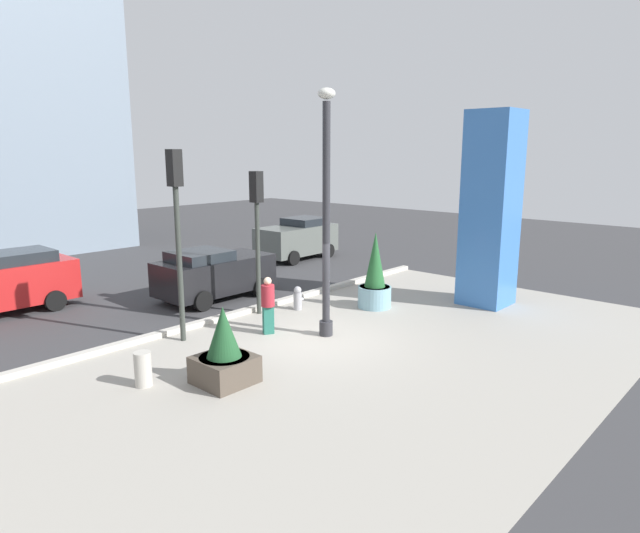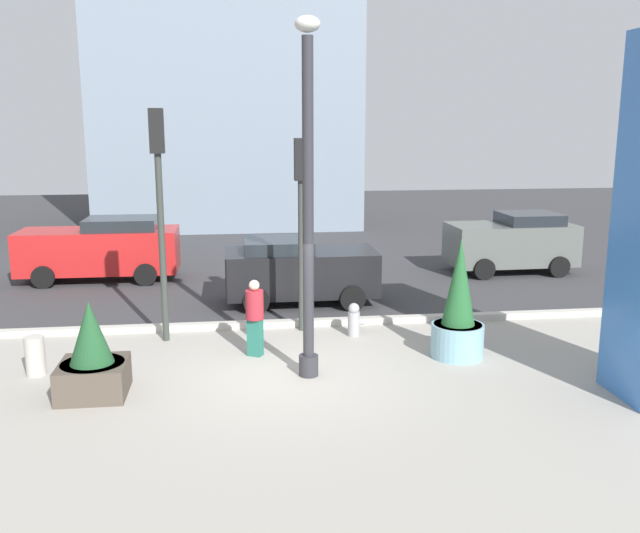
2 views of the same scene
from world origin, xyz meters
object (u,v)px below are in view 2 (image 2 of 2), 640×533
(car_far_lane, at_px, (299,270))
(traffic_light_corner, at_px, (301,202))
(potted_plant_mid_plaza, at_px, (458,312))
(lamp_post, at_px, (308,210))
(concrete_bollard, at_px, (35,356))
(car_intersection, at_px, (512,242))
(pedestrian_crossing, at_px, (255,314))
(car_passing_lane, at_px, (102,249))
(fire_hydrant, at_px, (354,320))
(traffic_light_far_side, at_px, (159,188))
(potted_plant_near_left, at_px, (92,359))

(car_far_lane, bearing_deg, traffic_light_corner, -93.98)
(potted_plant_mid_plaza, xyz_separation_m, car_far_lane, (-2.73, 4.62, -0.06))
(lamp_post, relative_size, concrete_bollard, 8.50)
(traffic_light_corner, relative_size, car_intersection, 1.11)
(potted_plant_mid_plaza, height_order, pedestrian_crossing, potted_plant_mid_plaza)
(car_far_lane, distance_m, pedestrian_crossing, 4.24)
(concrete_bollard, relative_size, traffic_light_corner, 0.18)
(traffic_light_corner, xyz_separation_m, car_passing_lane, (-5.36, 5.79, -1.96))
(car_intersection, bearing_deg, concrete_bollard, -148.48)
(potted_plant_mid_plaza, xyz_separation_m, fire_hydrant, (-1.81, 1.61, -0.57))
(fire_hydrant, relative_size, pedestrian_crossing, 0.48)
(fire_hydrant, xyz_separation_m, pedestrian_crossing, (-2.19, -1.04, 0.50))
(pedestrian_crossing, bearing_deg, traffic_light_far_side, 146.47)
(potted_plant_near_left, bearing_deg, pedestrian_crossing, 31.22)
(car_intersection, bearing_deg, traffic_light_far_side, -150.45)
(potted_plant_near_left, relative_size, traffic_light_far_side, 0.34)
(car_passing_lane, bearing_deg, traffic_light_corner, -47.24)
(traffic_light_corner, height_order, traffic_light_far_side, traffic_light_far_side)
(fire_hydrant, relative_size, car_far_lane, 0.19)
(potted_plant_mid_plaza, xyz_separation_m, car_intersection, (4.22, 7.54, 0.01))
(traffic_light_corner, bearing_deg, car_far_lane, 86.02)
(car_intersection, distance_m, pedestrian_crossing, 10.77)
(fire_hydrant, xyz_separation_m, concrete_bollard, (-6.28, -1.62, 0.01))
(traffic_light_corner, bearing_deg, potted_plant_near_left, -139.68)
(fire_hydrant, bearing_deg, lamp_post, -118.71)
(potted_plant_mid_plaza, xyz_separation_m, potted_plant_near_left, (-6.83, -1.14, -0.27))
(potted_plant_mid_plaza, distance_m, car_intersection, 8.64)
(potted_plant_near_left, relative_size, car_passing_lane, 0.37)
(potted_plant_near_left, height_order, car_passing_lane, car_passing_lane)
(potted_plant_near_left, bearing_deg, fire_hydrant, 28.75)
(lamp_post, height_order, concrete_bollard, lamp_post)
(fire_hydrant, height_order, traffic_light_corner, traffic_light_corner)
(potted_plant_mid_plaza, bearing_deg, car_passing_lane, 135.95)
(potted_plant_near_left, relative_size, car_intersection, 0.44)
(car_far_lane, bearing_deg, car_intersection, 22.78)
(car_far_lane, height_order, car_passing_lane, car_passing_lane)
(concrete_bollard, bearing_deg, potted_plant_mid_plaza, 0.07)
(concrete_bollard, bearing_deg, pedestrian_crossing, 8.14)
(traffic_light_far_side, height_order, car_far_lane, traffic_light_far_side)
(traffic_light_far_side, bearing_deg, fire_hydrant, -2.81)
(traffic_light_far_side, height_order, car_intersection, traffic_light_far_side)
(lamp_post, relative_size, traffic_light_far_side, 1.30)
(lamp_post, distance_m, car_intersection, 11.18)
(traffic_light_corner, bearing_deg, potted_plant_mid_plaza, -37.12)
(potted_plant_near_left, bearing_deg, potted_plant_mid_plaza, 9.49)
(traffic_light_corner, xyz_separation_m, pedestrian_crossing, (-1.10, -1.62, -2.05))
(traffic_light_far_side, distance_m, pedestrian_crossing, 3.30)
(concrete_bollard, relative_size, pedestrian_crossing, 0.48)
(lamp_post, xyz_separation_m, fire_hydrant, (1.25, 2.29, -2.73))
(fire_hydrant, relative_size, traffic_light_corner, 0.18)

